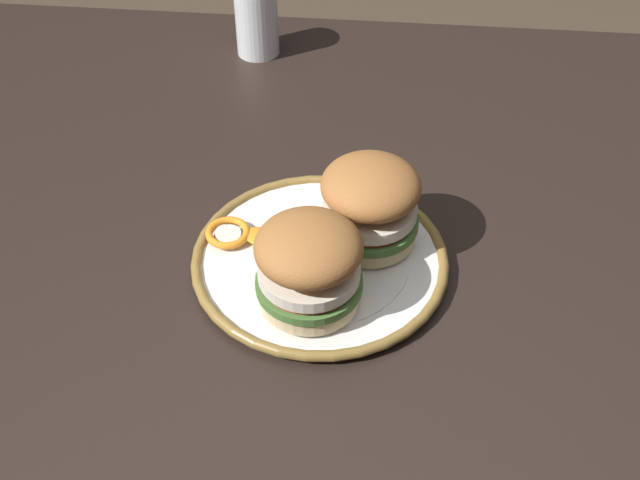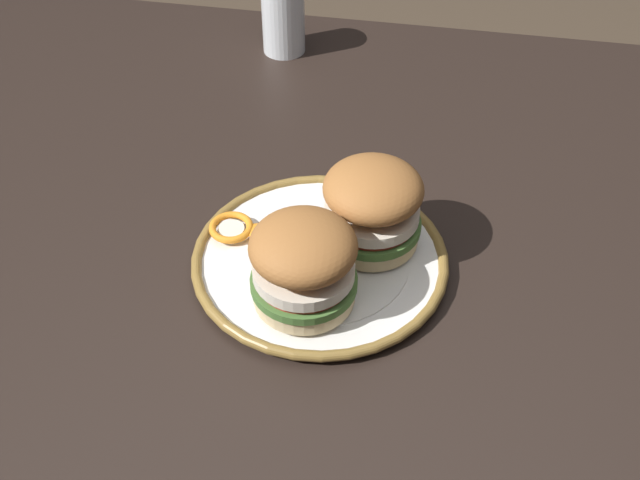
{
  "view_description": "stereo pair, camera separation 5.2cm",
  "coord_description": "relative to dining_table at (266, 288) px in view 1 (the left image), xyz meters",
  "views": [
    {
      "loc": [
        0.13,
        -0.65,
        1.34
      ],
      "look_at": [
        0.07,
        -0.04,
        0.76
      ],
      "focal_mm": 43.27,
      "sensor_mm": 36.0,
      "label": 1
    },
    {
      "loc": [
        0.18,
        -0.64,
        1.34
      ],
      "look_at": [
        0.07,
        -0.04,
        0.76
      ],
      "focal_mm": 43.27,
      "sensor_mm": 36.0,
      "label": 2
    }
  ],
  "objects": [
    {
      "name": "orange_peel_curled",
      "position": [
        -0.04,
        -0.02,
        0.11
      ],
      "size": [
        0.07,
        0.07,
        0.01
      ],
      "color": "orange",
      "rests_on": "dinner_plate"
    },
    {
      "name": "sandwich_half_right",
      "position": [
        0.07,
        -0.1,
        0.15
      ],
      "size": [
        0.15,
        0.15,
        0.1
      ],
      "color": "beige",
      "rests_on": "dinner_plate"
    },
    {
      "name": "drinking_glass",
      "position": [
        -0.07,
        0.43,
        0.13
      ],
      "size": [
        0.07,
        0.07,
        0.1
      ],
      "color": "white",
      "rests_on": "dining_table"
    },
    {
      "name": "orange_peel_strip_long",
      "position": [
        0.01,
        -0.02,
        0.11
      ],
      "size": [
        0.07,
        0.05,
        0.01
      ],
      "color": "orange",
      "rests_on": "dinner_plate"
    },
    {
      "name": "dinner_plate",
      "position": [
        0.07,
        -0.04,
        0.09
      ],
      "size": [
        0.29,
        0.29,
        0.02
      ],
      "color": "white",
      "rests_on": "dining_table"
    },
    {
      "name": "dining_table",
      "position": [
        0.0,
        0.0,
        0.0
      ],
      "size": [
        1.29,
        1.09,
        0.72
      ],
      "color": "black",
      "rests_on": "ground"
    },
    {
      "name": "sandwich_half_left",
      "position": [
        0.12,
        0.0,
        0.15
      ],
      "size": [
        0.15,
        0.15,
        0.1
      ],
      "color": "beige",
      "rests_on": "dinner_plate"
    }
  ]
}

